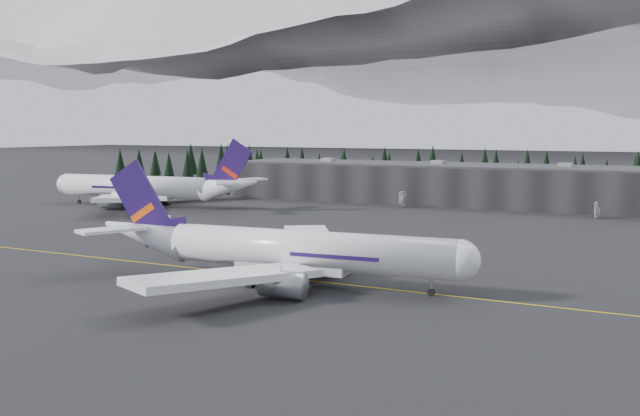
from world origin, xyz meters
The scene contains 9 objects.
ground centered at (0.00, 0.00, 0.00)m, with size 1400.00×1400.00×0.00m, color black.
taxiline centered at (0.00, -2.00, 0.01)m, with size 400.00×0.40×0.02m, color gold.
terminal centered at (0.00, 125.00, 6.30)m, with size 160.00×30.00×12.60m.
treeline centered at (0.00, 162.00, 7.50)m, with size 360.00×20.00×15.00m, color black.
mountain_ridge centered at (0.00, 1000.00, 0.00)m, with size 4400.00×900.00×420.00m, color white, non-canonical shape.
jet_main centered at (5.25, -5.51, 5.36)m, with size 64.56×59.37×18.99m.
jet_parked centered at (-84.54, 71.23, 5.98)m, with size 72.10×66.28×21.22m.
gse_vehicle_a centered at (-14.73, 105.37, 0.69)m, with size 2.28×4.94×1.37m, color #BABABC.
gse_vehicle_b centered at (41.70, 103.15, 0.78)m, with size 1.84×4.58×1.56m, color #BBBABC.
Camera 1 is at (61.23, -100.66, 24.16)m, focal length 40.00 mm.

